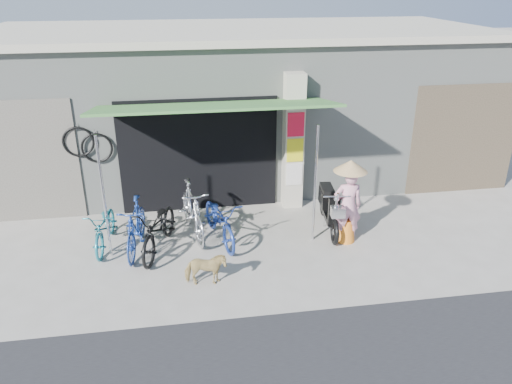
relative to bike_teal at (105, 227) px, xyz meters
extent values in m
plane|color=#A49E94|center=(3.11, -1.13, -0.41)|extent=(80.00, 80.00, 0.00)
cube|color=#979C94|center=(3.11, 3.97, 1.34)|extent=(12.00, 5.00, 3.50)
cube|color=#BEB7A2|center=(3.11, 3.97, 3.17)|extent=(12.30, 5.30, 0.16)
cube|color=black|center=(1.91, 1.45, 0.84)|extent=(3.40, 0.06, 2.50)
cube|color=black|center=(1.91, 1.46, 0.14)|extent=(3.06, 0.04, 1.10)
torus|color=black|center=(-0.19, 1.41, 1.14)|extent=(0.65, 0.05, 0.65)
cylinder|color=silver|center=(-0.19, 1.43, 1.46)|extent=(0.02, 0.02, 0.12)
torus|color=black|center=(-0.54, 1.41, 1.29)|extent=(0.65, 0.05, 0.65)
cylinder|color=silver|center=(-0.54, 1.43, 1.61)|extent=(0.02, 0.02, 0.12)
cube|color=#BDB5A1|center=(3.96, 1.32, 1.09)|extent=(0.42, 0.42, 3.00)
cube|color=red|center=(3.96, 1.10, 1.54)|extent=(0.36, 0.02, 0.52)
cube|color=yellow|center=(3.96, 1.10, 0.97)|extent=(0.36, 0.02, 0.52)
cube|color=silver|center=(3.96, 1.10, 0.41)|extent=(0.36, 0.02, 0.50)
cube|color=#386C30|center=(2.21, 0.52, 2.14)|extent=(4.60, 1.88, 0.35)
cylinder|color=silver|center=(0.11, -0.38, 0.77)|extent=(0.05, 0.05, 2.36)
cylinder|color=silver|center=(4.01, -0.38, 0.77)|extent=(0.05, 0.05, 2.36)
cube|color=brown|center=(8.11, 1.46, 0.89)|extent=(2.60, 0.06, 2.60)
cube|color=#6B665B|center=(-1.89, 1.46, 0.89)|extent=(2.60, 0.06, 2.60)
imported|color=#1D7583|center=(0.00, 0.00, 0.00)|extent=(0.68, 1.61, 0.82)
imported|color=navy|center=(0.60, -0.26, 0.09)|extent=(0.68, 1.73, 1.01)
imported|color=black|center=(1.03, -0.34, 0.07)|extent=(1.13, 1.93, 0.96)
imported|color=#B8B9BD|center=(1.68, 0.20, 0.13)|extent=(0.83, 1.88, 1.09)
imported|color=navy|center=(2.20, -0.13, 0.05)|extent=(0.98, 1.83, 0.92)
imported|color=tan|center=(1.81, -1.63, -0.11)|extent=(0.74, 0.37, 0.60)
torus|color=black|center=(4.38, -0.62, -0.15)|extent=(0.15, 0.53, 0.52)
torus|color=black|center=(4.52, 0.65, -0.15)|extent=(0.15, 0.53, 0.52)
cube|color=black|center=(4.45, 0.01, -0.08)|extent=(0.32, 0.95, 0.10)
cube|color=black|center=(4.49, 0.36, 0.14)|extent=(0.31, 0.57, 0.33)
cube|color=black|center=(4.49, 0.36, 0.35)|extent=(0.29, 0.56, 0.09)
cube|color=black|center=(4.40, -0.43, 0.20)|extent=(0.23, 0.12, 0.55)
cylinder|color=silver|center=(4.39, -0.59, 0.59)|extent=(0.51, 0.09, 0.03)
cube|color=silver|center=(4.37, -0.77, 0.36)|extent=(0.28, 0.22, 0.20)
imported|color=pink|center=(4.64, -0.52, 0.34)|extent=(0.58, 0.42, 1.51)
cone|color=orange|center=(4.64, -0.52, -0.18)|extent=(0.38, 0.38, 0.46)
cone|color=tan|center=(4.64, -0.52, 1.17)|extent=(0.64, 0.64, 0.22)
camera|label=1|loc=(1.51, -8.84, 4.43)|focal=35.00mm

